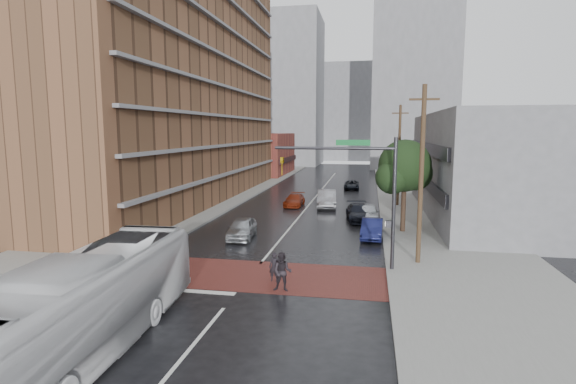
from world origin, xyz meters
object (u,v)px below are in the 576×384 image
Objects in this scene: transit_bus at (86,305)px; car_parked_far at (368,212)px; suv_travel at (352,185)px; car_parked_mid at (359,213)px; car_travel_c at (294,200)px; car_travel_a at (242,228)px; pedestrian_b at (282,272)px; car_parked_near at (372,229)px; car_travel_b at (327,199)px; pedestrian_a at (274,267)px.

transit_bus is 26.21m from car_parked_far.
suv_travel is 20.42m from car_parked_mid.
car_parked_far is (2.20, -20.36, 0.17)m from suv_travel.
car_travel_c is 0.95× the size of car_parked_far.
car_travel_a is at bearing -104.27° from suv_travel.
pedestrian_b is 12.24m from car_parked_near.
car_travel_b reaches higher than car_travel_c.
car_travel_b reaches higher than car_travel_a.
car_parked_mid is (3.12, 17.50, -0.23)m from pedestrian_b.
suv_travel is at bearing 78.33° from transit_bus.
car_travel_b is at bearing 92.36° from pedestrian_a.
pedestrian_b is 0.39× the size of car_parked_mid.
car_parked_near is (4.19, 11.50, -0.25)m from pedestrian_b.
pedestrian_a is 11.32m from car_parked_near.
suv_travel is (7.07, 44.86, -1.14)m from transit_bus.
car_travel_c is at bearing 100.65° from pedestrian_a.
car_travel_a is at bearing -143.41° from car_parked_mid.
suv_travel is (5.12, 14.07, -0.03)m from car_travel_c.
transit_bus is 8.86m from pedestrian_b.
car_travel_b is (4.66, 13.85, 0.13)m from car_travel_a.
pedestrian_b is at bearing -58.79° from pedestrian_a.
car_parked_mid is at bearing 39.34° from car_travel_a.
car_parked_far is (8.71, 7.69, 0.02)m from car_travel_a.
car_parked_near is 6.09m from car_parked_mid.
transit_bus reaches higher than car_parked_far.
pedestrian_a reaches higher than car_travel_c.
transit_bus reaches higher than suv_travel.
transit_bus is 16.84m from car_travel_a.
car_travel_b reaches higher than car_parked_far.
transit_bus is 2.54× the size of car_parked_mid.
pedestrian_a is 0.36× the size of car_travel_c.
car_travel_b is 7.36m from car_parked_far.
car_parked_mid is (7.95, 7.69, -0.02)m from car_travel_a.
car_parked_far is (4.05, -6.15, -0.11)m from car_travel_b.
pedestrian_a is 0.79× the size of pedestrian_b.
pedestrian_b is at bearing -68.48° from car_travel_a.
pedestrian_b is 0.45× the size of car_parked_near.
car_parked_mid is (1.44, -20.36, 0.13)m from suv_travel.
car_parked_far reaches higher than car_parked_near.
pedestrian_a is 0.29× the size of car_travel_b.
car_parked_near is (2.51, -26.36, 0.11)m from suv_travel.
car_parked_far is at bearing 66.55° from transit_bus.
car_parked_far is at bearing 77.36° from pedestrian_b.
car_travel_b is 1.07× the size of car_parked_mid.
transit_bus is 31.10m from car_travel_b.
car_travel_a is at bearing -94.28° from car_travel_c.
car_travel_c is at bearing 128.71° from car_parked_mid.
car_travel_a is at bearing -113.23° from car_travel_b.
car_travel_b reaches higher than car_parked_mid.
car_travel_b is 6.98m from car_parked_mid.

